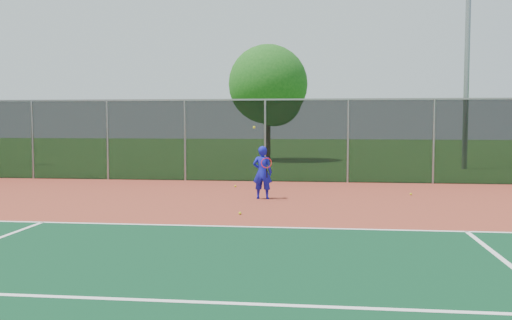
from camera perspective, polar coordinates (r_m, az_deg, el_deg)
The scene contains 9 objects.
ground at distance 9.08m, azimuth 12.33°, elevation -10.56°, with size 120.00×120.00×0.00m, color #265819.
court_apron at distance 11.02m, azimuth 11.31°, elevation -7.91°, with size 30.00×20.00×0.02m, color #993A27.
fence_back at distance 20.78m, azimuth 9.18°, elevation 2.01°, with size 30.00×0.06×3.03m.
tennis_player at distance 16.26m, azimuth 0.65°, elevation -1.24°, with size 0.59×0.61×2.08m.
practice_ball_2 at distance 13.64m, azimuth -1.61°, elevation -5.34°, with size 0.07×0.07×0.07m, color #C7CD17.
practice_ball_3 at distance 19.18m, azimuth -2.07°, elevation -2.63°, with size 0.07×0.07×0.07m, color #C7CD17.
practice_ball_4 at distance 17.76m, azimuth 15.23°, elevation -3.30°, with size 0.07×0.07×0.07m, color #C7CD17.
floodlight_n at distance 28.51m, azimuth 20.42°, elevation 12.22°, with size 0.90×0.40×11.40m.
tree_back_left at distance 31.80m, azimuth 1.36°, elevation 7.23°, with size 4.40×4.40×6.47m.
Camera 1 is at (-0.89, -8.75, 2.27)m, focal length 40.00 mm.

